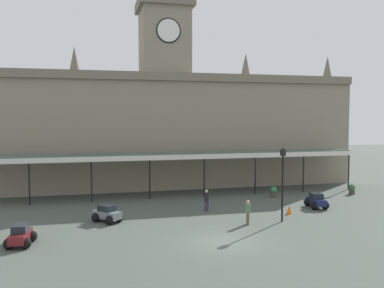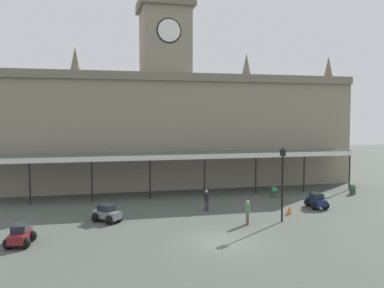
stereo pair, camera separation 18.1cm
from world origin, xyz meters
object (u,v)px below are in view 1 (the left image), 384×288
at_px(traffic_cone, 289,210).
at_px(planter_by_canopy, 274,192).
at_px(car_maroon_sedan, 21,237).
at_px(car_navy_sedan, 316,202).
at_px(victorian_lamppost, 283,176).
at_px(pedestrian_crossing_forecourt, 248,211).
at_px(planter_near_kerb, 352,189).
at_px(car_grey_sedan, 107,215).
at_px(pedestrian_near_entrance, 206,200).

bearing_deg(traffic_cone, planter_by_canopy, 75.25).
bearing_deg(car_maroon_sedan, car_navy_sedan, 12.23).
xyz_separation_m(victorian_lamppost, planter_by_canopy, (3.17, 8.12, -2.73)).
relative_size(car_maroon_sedan, planter_by_canopy, 2.23).
distance_m(car_navy_sedan, pedestrian_crossing_forecourt, 8.05).
xyz_separation_m(planter_near_kerb, planter_by_canopy, (-7.84, 0.36, 0.00)).
height_order(car_navy_sedan, planter_near_kerb, car_navy_sedan).
bearing_deg(car_navy_sedan, victorian_lamppost, -144.15).
height_order(car_grey_sedan, pedestrian_crossing_forecourt, pedestrian_crossing_forecourt).
height_order(pedestrian_near_entrance, planter_near_kerb, pedestrian_near_entrance).
bearing_deg(traffic_cone, car_navy_sedan, 24.68).
bearing_deg(traffic_cone, victorian_lamppost, -128.63).
bearing_deg(victorian_lamppost, car_navy_sedan, 35.85).
xyz_separation_m(car_maroon_sedan, traffic_cone, (18.41, 3.24, -0.18)).
xyz_separation_m(car_navy_sedan, pedestrian_crossing_forecourt, (-7.25, -3.48, 0.41)).
xyz_separation_m(car_grey_sedan, car_navy_sedan, (16.53, 0.54, 0.00)).
distance_m(car_grey_sedan, planter_near_kerb, 23.41).
relative_size(car_navy_sedan, victorian_lamppost, 0.41).
bearing_deg(pedestrian_near_entrance, car_grey_sedan, -168.82).
bearing_deg(pedestrian_crossing_forecourt, planter_by_canopy, 54.97).
xyz_separation_m(traffic_cone, planter_by_canopy, (1.63, 6.19, 0.16)).
relative_size(pedestrian_crossing_forecourt, planter_by_canopy, 1.74).
relative_size(car_maroon_sedan, car_navy_sedan, 1.00).
height_order(car_grey_sedan, planter_near_kerb, car_grey_sedan).
height_order(car_grey_sedan, pedestrian_near_entrance, pedestrian_near_entrance).
bearing_deg(car_navy_sedan, traffic_cone, -155.32).
xyz_separation_m(car_grey_sedan, pedestrian_near_entrance, (7.60, 1.50, 0.41)).
relative_size(pedestrian_near_entrance, traffic_cone, 2.56).
distance_m(car_maroon_sedan, planter_near_kerb, 29.31).
relative_size(car_grey_sedan, victorian_lamppost, 0.43).
xyz_separation_m(car_navy_sedan, victorian_lamppost, (-4.65, -3.36, 2.71)).
height_order(pedestrian_crossing_forecourt, traffic_cone, pedestrian_crossing_forecourt).
bearing_deg(car_maroon_sedan, traffic_cone, 9.97).
bearing_deg(pedestrian_crossing_forecourt, victorian_lamppost, 2.64).
relative_size(car_grey_sedan, planter_by_canopy, 2.33).
height_order(pedestrian_near_entrance, victorian_lamppost, victorian_lamppost).
relative_size(pedestrian_crossing_forecourt, victorian_lamppost, 0.32).
bearing_deg(car_maroon_sedan, victorian_lamppost, 4.42).
distance_m(pedestrian_crossing_forecourt, planter_by_canopy, 10.07).
relative_size(pedestrian_crossing_forecourt, traffic_cone, 2.56).
bearing_deg(planter_near_kerb, car_maroon_sedan, -161.99).
height_order(victorian_lamppost, traffic_cone, victorian_lamppost).
xyz_separation_m(victorian_lamppost, planter_near_kerb, (11.01, 7.76, -2.73)).
xyz_separation_m(pedestrian_crossing_forecourt, planter_near_kerb, (13.61, 7.88, -0.42)).
bearing_deg(planter_near_kerb, planter_by_canopy, 177.38).
relative_size(car_grey_sedan, traffic_cone, 3.42).
bearing_deg(car_navy_sedan, planter_near_kerb, 34.68).
distance_m(car_maroon_sedan, pedestrian_crossing_forecourt, 14.32).
bearing_deg(pedestrian_near_entrance, car_navy_sedan, -6.15).
relative_size(car_navy_sedan, planter_near_kerb, 2.23).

